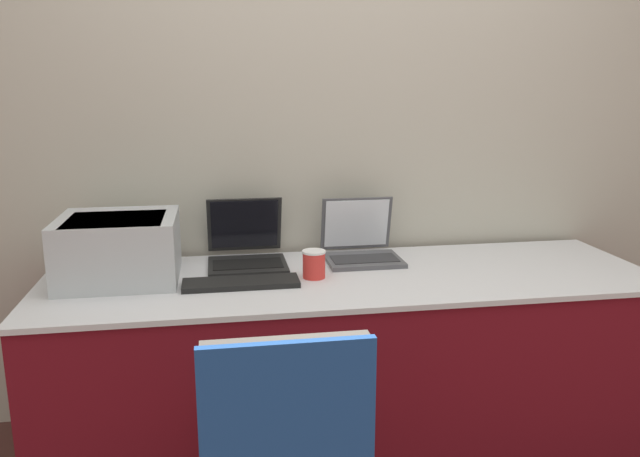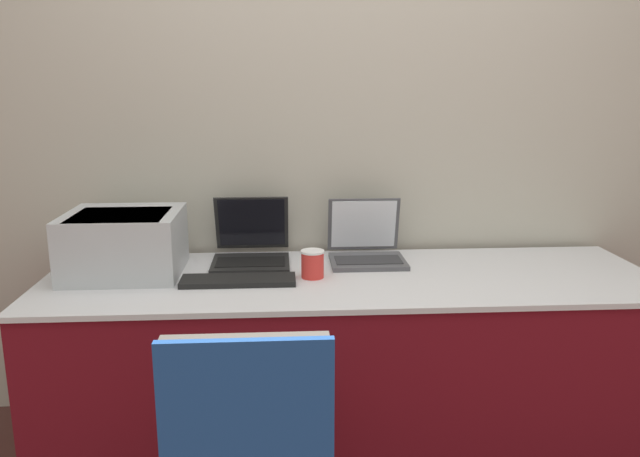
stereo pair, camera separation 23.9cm
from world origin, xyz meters
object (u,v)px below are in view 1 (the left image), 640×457
(printer, at_px, (119,246))
(laptop_right, at_px, (361,246))
(laptop_left, at_px, (246,250))
(coffee_cup, at_px, (314,264))
(chair, at_px, (283,435))
(external_keyboard, at_px, (241,283))

(printer, bearing_deg, laptop_right, 7.62)
(printer, relative_size, laptop_left, 1.18)
(printer, height_order, coffee_cup, printer)
(printer, bearing_deg, chair, -59.68)
(laptop_right, height_order, chair, laptop_right)
(printer, height_order, laptop_right, laptop_right)
(printer, xyz_separation_m, coffee_cup, (0.72, -0.10, -0.08))
(coffee_cup, height_order, chair, chair)
(laptop_right, bearing_deg, external_keyboard, -151.70)
(printer, distance_m, laptop_left, 0.51)
(laptop_left, height_order, chair, laptop_left)
(laptop_right, xyz_separation_m, chair, (-0.44, -1.01, -0.23))
(laptop_right, relative_size, chair, 0.35)
(printer, xyz_separation_m, laptop_left, (0.48, 0.14, -0.07))
(external_keyboard, distance_m, chair, 0.76)
(laptop_left, height_order, coffee_cup, laptop_left)
(laptop_right, bearing_deg, chair, -113.69)
(printer, height_order, laptop_left, laptop_left)
(printer, distance_m, external_keyboard, 0.48)
(laptop_left, height_order, laptop_right, laptop_left)
(laptop_left, distance_m, coffee_cup, 0.34)
(laptop_right, distance_m, chair, 1.13)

